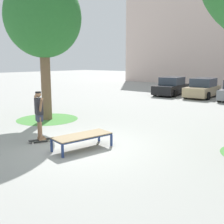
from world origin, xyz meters
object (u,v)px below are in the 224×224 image
object	(u,v)px
tree_near_left	(43,18)
car_black	(171,87)
skateboard	(40,140)
skater	(39,112)
car_tan	(203,89)
skate_box	(82,136)

from	to	relation	value
tree_near_left	car_black	distance (m)	13.52
skateboard	skater	size ratio (longest dim) A/B	0.48
skateboard	car_tan	xyz separation A→B (m)	(-0.40, 15.65, 0.61)
tree_near_left	car_tan	bearing A→B (deg)	78.79
skateboard	car_tan	distance (m)	15.66
tree_near_left	car_black	size ratio (longest dim) A/B	1.53
skateboard	car_black	bearing A→B (deg)	101.11
skate_box	car_black	xyz separation A→B (m)	(-4.72, 15.06, 0.28)
car_tan	car_black	bearing A→B (deg)	-176.43
skate_box	skater	distance (m)	1.85
car_tan	skater	bearing A→B (deg)	-88.53
skateboard	tree_near_left	distance (m)	6.13
tree_near_left	car_tan	xyz separation A→B (m)	(2.59, 13.06, -4.07)
skate_box	tree_near_left	bearing A→B (deg)	155.13
tree_near_left	skater	bearing A→B (deg)	-40.84
car_black	tree_near_left	bearing A→B (deg)	-89.77
skate_box	skater	bearing A→B (deg)	-165.89
skater	tree_near_left	size ratio (longest dim) A/B	0.25
skateboard	skater	distance (m)	0.99
skateboard	car_black	size ratio (longest dim) A/B	0.19
skate_box	skateboard	world-z (taller)	skate_box
car_tan	tree_near_left	bearing A→B (deg)	-101.21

